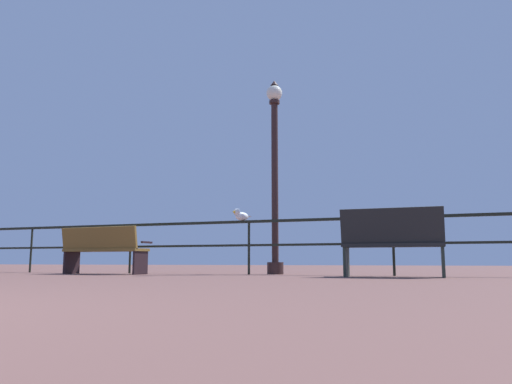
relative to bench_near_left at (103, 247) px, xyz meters
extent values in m
cube|color=black|center=(2.64, 0.74, 0.46)|extent=(25.40, 0.05, 0.05)
cube|color=black|center=(2.64, 0.74, 0.03)|extent=(25.40, 0.04, 0.04)
cylinder|color=black|center=(-2.44, 0.74, -0.02)|extent=(0.04, 0.04, 0.95)
cylinder|color=black|center=(0.10, 0.74, -0.02)|extent=(0.04, 0.04, 0.95)
cylinder|color=black|center=(2.64, 0.74, -0.02)|extent=(0.04, 0.04, 0.95)
cylinder|color=black|center=(5.18, 0.74, -0.02)|extent=(0.04, 0.04, 0.95)
cube|color=brown|center=(0.00, 0.08, -0.05)|extent=(1.71, 0.53, 0.05)
cube|color=brown|center=(-0.01, -0.12, 0.16)|extent=(1.69, 0.21, 0.42)
cube|color=black|center=(0.81, 0.04, -0.27)|extent=(0.06, 0.40, 0.44)
cube|color=black|center=(0.82, 0.21, 0.09)|extent=(0.05, 0.31, 0.04)
cube|color=black|center=(-0.80, 0.12, -0.27)|extent=(0.06, 0.40, 0.44)
cube|color=black|center=(-0.79, 0.29, 0.09)|extent=(0.05, 0.31, 0.04)
cube|color=black|center=(5.22, 0.08, -0.02)|extent=(1.49, 0.46, 0.05)
cube|color=black|center=(5.22, -0.12, 0.25)|extent=(1.49, 0.17, 0.55)
cube|color=#242D26|center=(5.92, 0.09, -0.26)|extent=(0.05, 0.39, 0.47)
cube|color=#242D26|center=(5.92, 0.26, 0.12)|extent=(0.04, 0.30, 0.04)
cube|color=#242D26|center=(4.52, 0.07, -0.26)|extent=(0.05, 0.39, 0.47)
cube|color=#242D26|center=(4.51, 0.23, 0.12)|extent=(0.04, 0.30, 0.04)
cylinder|color=#301E1D|center=(3.03, 1.07, -0.38)|extent=(0.30, 0.30, 0.22)
cylinder|color=#301E1D|center=(3.03, 1.07, 1.24)|extent=(0.13, 0.13, 3.03)
cylinder|color=#301E1D|center=(3.03, 1.07, 2.79)|extent=(0.20, 0.20, 0.06)
sphere|color=silver|center=(3.03, 1.07, 2.97)|extent=(0.31, 0.31, 0.31)
cone|color=#301E1D|center=(3.03, 1.07, 3.17)|extent=(0.15, 0.15, 0.10)
ellipsoid|color=white|center=(2.50, 0.74, 0.56)|extent=(0.27, 0.33, 0.16)
ellipsoid|color=gray|center=(2.50, 0.74, 0.59)|extent=(0.22, 0.28, 0.05)
sphere|color=white|center=(2.44, 0.63, 0.63)|extent=(0.13, 0.13, 0.13)
cone|color=gold|center=(2.41, 0.55, 0.63)|extent=(0.07, 0.07, 0.05)
cube|color=gray|center=(2.56, 0.88, 0.57)|extent=(0.11, 0.12, 0.02)
camera|label=1|loc=(5.87, -7.61, -0.26)|focal=34.45mm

